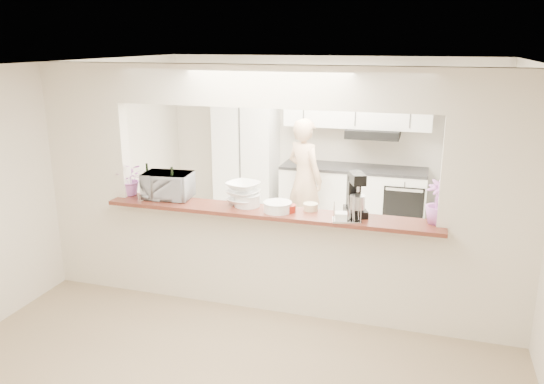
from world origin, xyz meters
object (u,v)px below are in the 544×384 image
at_px(refrigerator, 470,182).
at_px(stand_mixer, 356,196).
at_px(toaster_oven, 168,185).
at_px(person, 305,179).

bearing_deg(refrigerator, stand_mixer, -114.99).
height_order(refrigerator, toaster_oven, refrigerator).
bearing_deg(person, stand_mixer, 148.55).
bearing_deg(toaster_oven, person, 59.45).
distance_m(refrigerator, stand_mixer, 2.89).
bearing_deg(stand_mixer, person, 115.41).
bearing_deg(person, toaster_oven, 98.03).
xyz_separation_m(stand_mixer, person, (-1.00, 2.11, -0.43)).
bearing_deg(toaster_oven, refrigerator, 33.65).
distance_m(toaster_oven, stand_mixer, 2.00).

